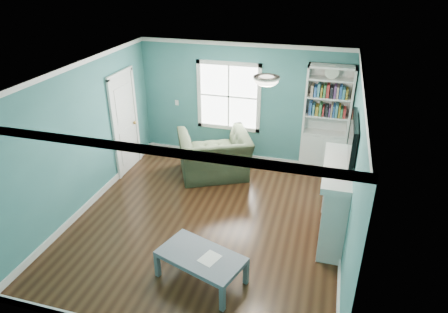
# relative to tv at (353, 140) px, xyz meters

# --- Properties ---
(floor) EXTENTS (5.00, 5.00, 0.00)m
(floor) POSITION_rel_tv_xyz_m (-2.20, -0.20, -1.72)
(floor) COLOR black
(floor) RESTS_ON ground
(room_walls) EXTENTS (5.00, 5.00, 5.00)m
(room_walls) POSITION_rel_tv_xyz_m (-2.20, -0.20, -0.14)
(room_walls) COLOR #347073
(room_walls) RESTS_ON ground
(trim) EXTENTS (4.50, 5.00, 2.60)m
(trim) POSITION_rel_tv_xyz_m (-2.20, -0.20, -0.49)
(trim) COLOR white
(trim) RESTS_ON ground
(window) EXTENTS (1.40, 0.06, 1.50)m
(window) POSITION_rel_tv_xyz_m (-2.50, 2.29, -0.27)
(window) COLOR white
(window) RESTS_ON room_walls
(bookshelf) EXTENTS (0.90, 0.35, 2.31)m
(bookshelf) POSITION_rel_tv_xyz_m (-0.43, 2.10, -0.80)
(bookshelf) COLOR silver
(bookshelf) RESTS_ON ground
(fireplace) EXTENTS (0.44, 1.58, 1.30)m
(fireplace) POSITION_rel_tv_xyz_m (-0.12, 0.00, -1.09)
(fireplace) COLOR black
(fireplace) RESTS_ON ground
(tv) EXTENTS (0.06, 1.10, 0.65)m
(tv) POSITION_rel_tv_xyz_m (0.00, 0.00, 0.00)
(tv) COLOR black
(tv) RESTS_ON fireplace
(door) EXTENTS (0.12, 0.98, 2.17)m
(door) POSITION_rel_tv_xyz_m (-4.42, 1.20, -0.65)
(door) COLOR silver
(door) RESTS_ON ground
(ceiling_fixture) EXTENTS (0.38, 0.38, 0.15)m
(ceiling_fixture) POSITION_rel_tv_xyz_m (-1.30, -0.10, 0.82)
(ceiling_fixture) COLOR white
(ceiling_fixture) RESTS_ON room_walls
(light_switch) EXTENTS (0.08, 0.01, 0.12)m
(light_switch) POSITION_rel_tv_xyz_m (-3.70, 2.28, -0.52)
(light_switch) COLOR white
(light_switch) RESTS_ON room_walls
(recliner) EXTENTS (1.66, 1.44, 1.23)m
(recliner) POSITION_rel_tv_xyz_m (-2.57, 1.40, -1.11)
(recliner) COLOR #252E1C
(recliner) RESTS_ON ground
(coffee_table) EXTENTS (1.33, 0.99, 0.43)m
(coffee_table) POSITION_rel_tv_xyz_m (-1.85, -1.56, -1.35)
(coffee_table) COLOR #545E64
(coffee_table) RESTS_ON ground
(paper_sheet) EXTENTS (0.31, 0.35, 0.00)m
(paper_sheet) POSITION_rel_tv_xyz_m (-1.71, -1.59, -1.29)
(paper_sheet) COLOR white
(paper_sheet) RESTS_ON coffee_table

